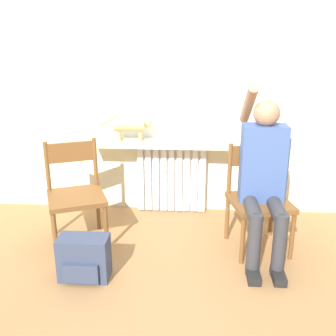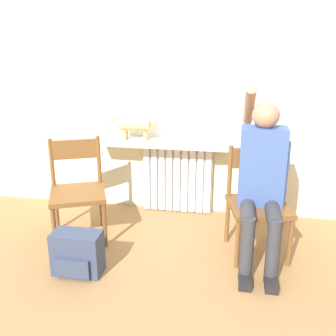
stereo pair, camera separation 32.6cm
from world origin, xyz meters
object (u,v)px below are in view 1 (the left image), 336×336
(cat, at_px, (131,125))
(chair_right, at_px, (258,197))
(person, at_px, (264,174))
(chair_left, at_px, (75,193))
(backpack, at_px, (84,258))

(cat, bearing_deg, chair_right, -26.17)
(person, bearing_deg, chair_right, 95.51)
(chair_left, relative_size, person, 0.63)
(cat, height_order, backpack, cat)
(chair_right, height_order, backpack, chair_right)
(chair_right, xyz_separation_m, backpack, (-1.30, -0.56, -0.28))
(chair_right, bearing_deg, cat, 141.19)
(chair_left, xyz_separation_m, person, (1.51, -0.10, 0.24))
(chair_right, relative_size, cat, 1.69)
(person, bearing_deg, cat, 149.88)
(backpack, bearing_deg, chair_right, 23.15)
(chair_left, bearing_deg, chair_right, -22.56)
(chair_left, relative_size, cat, 1.69)
(backpack, bearing_deg, chair_left, 110.26)
(chair_left, relative_size, backpack, 2.37)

